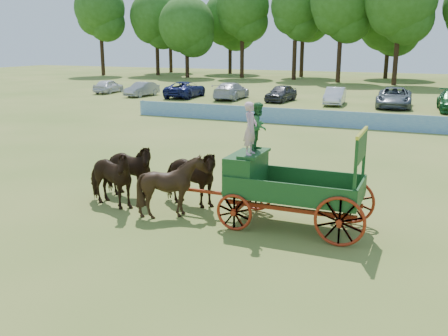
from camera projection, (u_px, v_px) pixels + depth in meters
ground at (212, 211)px, 16.08m from camera, size 160.00×160.00×0.00m
horse_lead_left at (108, 178)px, 16.32m from camera, size 2.49×1.56×1.95m
horse_lead_right at (127, 170)px, 17.30m from camera, size 2.37×1.20×1.95m
horse_wheel_left at (173, 186)px, 15.41m from camera, size 1.98×1.81×1.95m
horse_wheel_right at (189, 178)px, 16.40m from camera, size 2.42×1.33×1.95m
farm_dray at (271, 173)px, 14.65m from camera, size 6.00×2.00×3.67m
sponsor_banner at (312, 118)px, 32.39m from camera, size 26.00×0.08×1.05m
parked_cars at (340, 96)px, 43.18m from camera, size 50.93×6.75×1.65m
treeline at (360, 10)px, 68.67m from camera, size 92.28×23.53×14.91m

